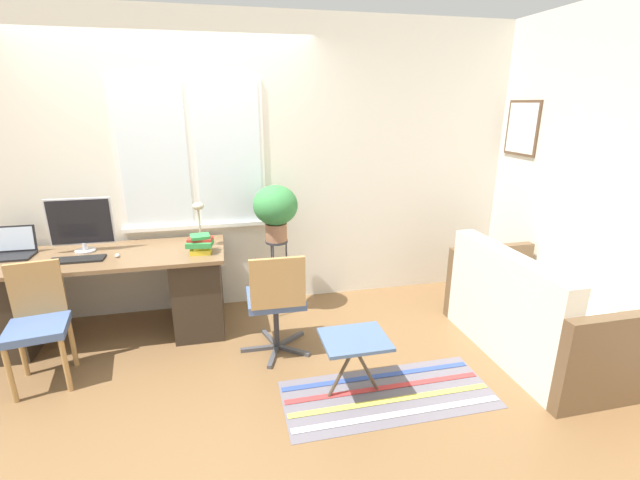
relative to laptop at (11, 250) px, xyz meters
The scene contains 17 objects.
ground_plane 1.62m from the laptop, 20.37° to the right, with size 14.00×14.00×0.00m, color brown.
wall_back_with_window 1.48m from the laptop, 13.40° to the left, with size 9.00×0.12×2.70m.
wall_right_with_picture 4.67m from the laptop, ahead, with size 0.08×9.00×2.70m.
desk 0.81m from the laptop, 10.27° to the right, with size 1.96×0.73×0.74m.
laptop is the anchor object (origin of this frame).
monitor 0.58m from the laptop, ahead, with size 0.50×0.16×0.45m.
keyboard 0.60m from the laptop, 22.97° to the right, with size 0.40×0.15×0.02m.
mouse 0.87m from the laptop, 14.28° to the right, with size 0.03×0.06×0.03m.
desk_lamp 1.51m from the laptop, ahead, with size 0.11×0.11×0.39m.
book_stack 1.52m from the laptop, ahead, with size 0.23×0.19×0.15m.
desk_chair_wooden 0.84m from the laptop, 61.20° to the right, with size 0.43×0.44×0.86m.
office_chair_swivel 2.20m from the laptop, 19.43° to the right, with size 0.55×0.58×0.87m.
couch_loveseat 4.25m from the laptop, 15.82° to the right, with size 0.83×1.48×0.86m.
plant_stand 2.16m from the laptop, ahead, with size 0.20×0.20×0.73m.
potted_plant 2.17m from the laptop, ahead, with size 0.40×0.40×0.51m.
floor_rug_striped 3.18m from the laptop, 27.45° to the right, with size 1.46×0.62×0.01m.
folding_stool 2.87m from the laptop, 28.37° to the right, with size 0.44×0.37×0.44m.
Camera 1 is at (0.39, -3.25, 1.93)m, focal length 24.00 mm.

